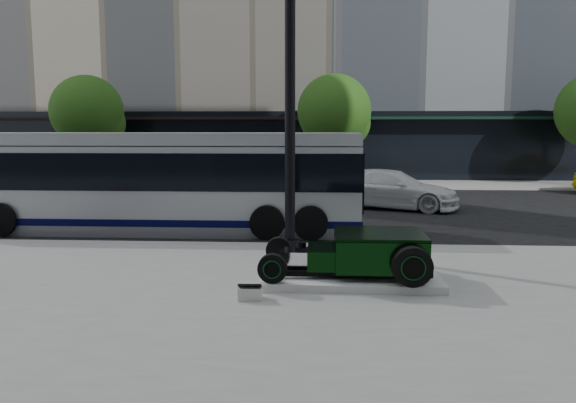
# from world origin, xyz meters

# --- Properties ---
(ground) EXTENTS (120.00, 120.00, 0.00)m
(ground) POSITION_xyz_m (0.00, 0.00, 0.00)
(ground) COLOR black
(ground) RESTS_ON ground
(sidewalk_far) EXTENTS (70.00, 4.00, 0.12)m
(sidewalk_far) POSITION_xyz_m (0.00, 14.00, 0.06)
(sidewalk_far) COLOR gray
(sidewalk_far) RESTS_ON ground
(street_trees) EXTENTS (29.80, 3.80, 5.70)m
(street_trees) POSITION_xyz_m (1.15, 13.07, 3.77)
(street_trees) COLOR black
(street_trees) RESTS_ON sidewalk_far
(display_plinth) EXTENTS (3.40, 1.80, 0.15)m
(display_plinth) POSITION_xyz_m (0.93, -5.54, 0.20)
(display_plinth) COLOR silver
(display_plinth) RESTS_ON sidewalk_near
(hot_rod) EXTENTS (3.22, 2.00, 0.81)m
(hot_rod) POSITION_xyz_m (1.26, -5.54, 0.70)
(hot_rod) COLOR black
(hot_rod) RESTS_ON display_plinth
(info_plaque) EXTENTS (0.41, 0.32, 0.31)m
(info_plaque) POSITION_xyz_m (-0.87, -6.84, 0.24)
(info_plaque) COLOR silver
(info_plaque) RESTS_ON sidewalk_near
(lamppost) EXTENTS (0.46, 0.46, 8.41)m
(lamppost) POSITION_xyz_m (-0.41, -2.60, 4.01)
(lamppost) COLOR black
(lamppost) RESTS_ON sidewalk_near
(transit_bus) EXTENTS (12.12, 2.88, 2.92)m
(transit_bus) POSITION_xyz_m (-4.51, 0.26, 1.49)
(transit_bus) COLOR #B2B7BC
(transit_bus) RESTS_ON ground
(white_sedan) EXTENTS (5.48, 3.74, 1.47)m
(white_sedan) POSITION_xyz_m (3.04, 5.32, 0.74)
(white_sedan) COLOR white
(white_sedan) RESTS_ON ground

